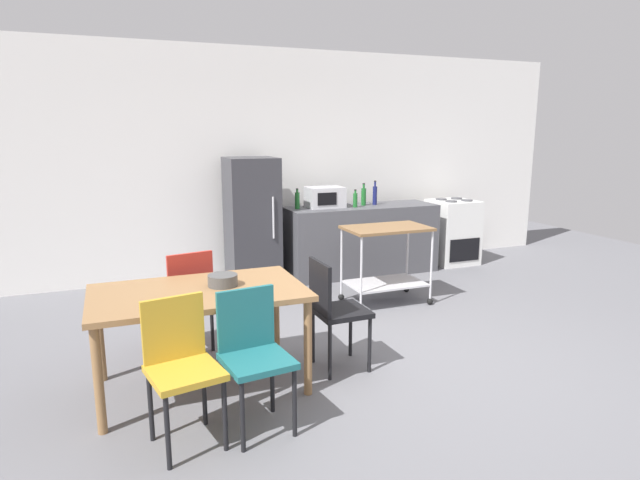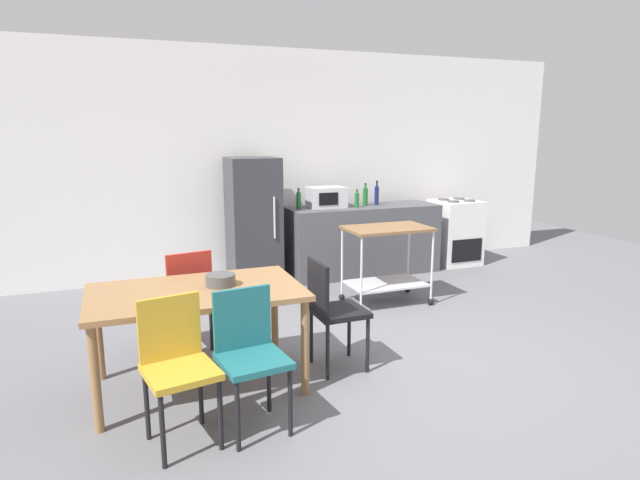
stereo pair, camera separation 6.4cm
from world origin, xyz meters
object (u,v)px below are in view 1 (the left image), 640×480
refrigerator (252,221)px  fruit_bowl (223,280)px  chair_mustard (181,361)px  bottle_vinegar (364,196)px  stove_oven (452,232)px  chair_teal (253,350)px  chair_black (333,307)px  bottle_sesame_oil (375,195)px  kitchen_cart (386,252)px  microwave (325,197)px  bottle_olive_oil (355,200)px  chair_red (187,293)px  bottle_hot_sauce (297,200)px

refrigerator → fruit_bowl: refrigerator is taller
chair_mustard → bottle_vinegar: bottle_vinegar is taller
fruit_bowl → stove_oven: bearing=33.2°
chair_mustard → chair_teal: bearing=-10.6°
chair_black → chair_mustard: 1.37m
stove_oven → fruit_bowl: 4.53m
chair_black → chair_teal: size_ratio=1.00×
chair_black → refrigerator: refrigerator is taller
chair_mustard → bottle_sesame_oil: bottle_sesame_oil is taller
stove_oven → bottle_vinegar: size_ratio=3.16×
bottle_sesame_oil → fruit_bowl: 3.57m
kitchen_cart → microwave: 1.39m
refrigerator → fruit_bowl: size_ratio=7.16×
bottle_olive_oil → fruit_bowl: bottle_olive_oil is taller
microwave → chair_red: bearing=-137.4°
bottle_vinegar → fruit_bowl: bearing=-133.5°
chair_black → bottle_sesame_oil: bottle_sesame_oil is taller
stove_oven → bottle_olive_oil: bearing=-176.5°
chair_red → bottle_sesame_oil: size_ratio=2.80×
chair_black → bottle_vinegar: bottle_vinegar is taller
chair_red → microwave: microwave is taller
chair_teal → bottle_vinegar: bearing=46.6°
chair_red → bottle_sesame_oil: (2.72, 1.84, 0.51)m
chair_teal → bottle_sesame_oil: (2.50, 3.20, 0.51)m
chair_teal → microwave: 3.72m
chair_red → chair_mustard: (-0.22, -1.37, 0.00)m
bottle_hot_sauce → fruit_bowl: bearing=-120.0°
chair_black → chair_mustard: bearing=114.3°
chair_teal → bottle_hot_sauce: size_ratio=3.48×
fruit_bowl → chair_red: bearing=105.0°
stove_oven → bottle_vinegar: 1.51m
chair_black → chair_teal: (-0.80, -0.59, 0.00)m
kitchen_cart → bottle_vinegar: bearing=74.7°
bottle_hot_sauce → bottle_sesame_oil: size_ratio=0.80×
bottle_olive_oil → bottle_vinegar: 0.22m
bottle_vinegar → fruit_bowl: (-2.38, -2.51, -0.23)m
stove_oven → refrigerator: refrigerator is taller
chair_teal → bottle_sesame_oil: bottle_sesame_oil is taller
stove_oven → bottle_sesame_oil: (-1.24, 0.03, 0.58)m
bottle_sesame_oil → bottle_olive_oil: bearing=-160.5°
stove_oven → kitchen_cart: size_ratio=1.01×
chair_red → chair_mustard: size_ratio=1.00×
refrigerator → bottle_hot_sauce: size_ratio=6.06×
refrigerator → bottle_vinegar: 1.52m
chair_teal → kitchen_cart: chair_teal is taller
chair_mustard → fruit_bowl: bearing=49.0°
refrigerator → bottle_vinegar: refrigerator is taller
bottle_vinegar → fruit_bowl: bottle_vinegar is taller
chair_red → chair_teal: same height
bottle_olive_oil → bottle_vinegar: (0.18, 0.13, 0.02)m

